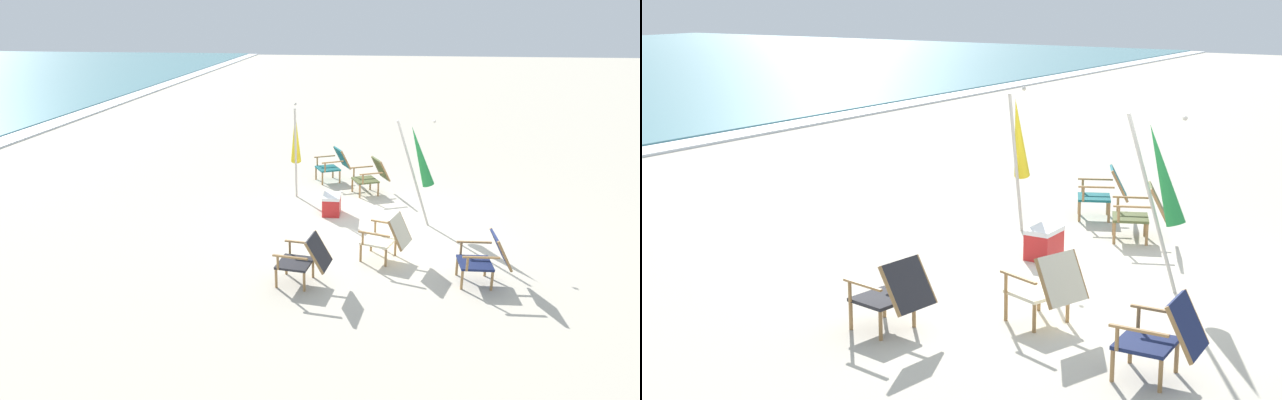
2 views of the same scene
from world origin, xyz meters
TOP-DOWN VIEW (x-y plane):
  - ground_plane at (0.00, 0.00)m, footprint 80.00×80.00m
  - beach_chair_mid_center at (2.88, 1.10)m, footprint 0.84×0.92m
  - beach_chair_front_left at (-2.51, 1.03)m, footprint 0.68×0.85m
  - beach_chair_back_right at (2.02, 0.17)m, footprint 0.82×0.91m
  - beach_chair_far_center at (-1.53, -0.18)m, footprint 0.79×0.88m
  - beach_chair_back_left at (-2.17, -1.63)m, footprint 0.62×0.76m
  - umbrella_furled_yellow at (1.41, 1.78)m, footprint 0.66×0.29m
  - umbrella_furled_green at (0.17, -0.72)m, footprint 0.23×0.75m
  - cooler_box at (0.57, 0.94)m, footprint 0.49×0.35m

SIDE VIEW (x-z plane):
  - ground_plane at x=0.00m, z-range 0.00..0.00m
  - cooler_box at x=0.57m, z-range 0.00..0.40m
  - beach_chair_front_left at x=-2.51m, z-range 0.03..0.81m
  - beach_chair_mid_center at x=2.88m, z-range 0.03..0.82m
  - beach_chair_back_right at x=2.02m, z-range 0.03..0.82m
  - beach_chair_back_left at x=-2.17m, z-range 0.03..0.82m
  - beach_chair_far_center at x=-1.53m, z-range 0.03..0.82m
  - umbrella_furled_green at x=0.17m, z-range 0.31..2.34m
  - umbrella_furled_yellow at x=1.41m, z-range 0.32..2.38m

